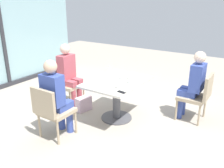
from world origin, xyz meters
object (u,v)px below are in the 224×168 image
object	(u,v)px
wine_glass_2	(118,81)
wine_glass_3	(110,77)
wine_glass_4	(110,68)
chair_front_right	(198,94)
handbag_0	(84,104)
person_far_left	(56,95)
dining_table_main	(117,91)
chair_far_left	(52,109)
cell_phone_on_table	(122,92)
wine_glass_0	(130,76)
wine_glass_1	(122,72)
chair_near_window	(66,81)
person_front_right	(193,82)
coffee_cup	(130,76)
person_near_window	(69,72)

from	to	relation	value
wine_glass_2	wine_glass_3	xyz separation A→B (m)	(0.09, 0.21, 0.00)
wine_glass_3	wine_glass_4	bearing A→B (deg)	34.56
chair_front_right	handbag_0	world-z (taller)	chair_front_right
person_far_left	dining_table_main	bearing A→B (deg)	-26.26
chair_far_left	chair_front_right	xyz separation A→B (m)	(1.82, -1.72, 0.00)
wine_glass_2	cell_phone_on_table	size ratio (longest dim) A/B	1.28
wine_glass_3	chair_front_right	bearing A→B (deg)	-52.21
wine_glass_0	wine_glass_1	world-z (taller)	same
chair_near_window	wine_glass_1	size ratio (longest dim) A/B	4.70
person_front_right	wine_glass_2	bearing A→B (deg)	138.93
wine_glass_3	handbag_0	size ratio (longest dim) A/B	0.62
wine_glass_4	coffee_cup	xyz separation A→B (m)	(0.00, -0.42, -0.09)
wine_glass_0	cell_phone_on_table	distance (m)	0.46
coffee_cup	cell_phone_on_table	distance (m)	0.68
chair_near_window	wine_glass_4	world-z (taller)	wine_glass_4
chair_far_left	cell_phone_on_table	bearing A→B (deg)	-50.90
chair_front_right	wine_glass_0	world-z (taller)	wine_glass_0
dining_table_main	wine_glass_4	size ratio (longest dim) A/B	6.34
dining_table_main	chair_far_left	distance (m)	1.20
dining_table_main	chair_front_right	size ratio (longest dim) A/B	1.35
chair_front_right	wine_glass_4	xyz separation A→B (m)	(-0.51, 1.53, 0.37)
wine_glass_2	handbag_0	distance (m)	1.20
dining_table_main	coffee_cup	distance (m)	0.35
person_near_window	wine_glass_2	world-z (taller)	person_near_window
dining_table_main	person_near_window	xyz separation A→B (m)	(-0.00, 1.12, 0.17)
wine_glass_0	cell_phone_on_table	xyz separation A→B (m)	(-0.43, -0.10, -0.13)
wine_glass_2	person_front_right	bearing A→B (deg)	-41.07
chair_front_right	wine_glass_1	distance (m)	1.40
wine_glass_4	wine_glass_0	bearing A→B (deg)	-110.52
person_near_window	handbag_0	xyz separation A→B (m)	(-0.08, -0.41, -0.56)
chair_near_window	wine_glass_4	xyz separation A→B (m)	(0.22, -0.94, 0.37)
person_far_left	wine_glass_3	size ratio (longest dim) A/B	6.81
chair_front_right	person_far_left	xyz separation A→B (m)	(-1.72, 1.72, 0.20)
chair_near_window	wine_glass_2	size ratio (longest dim) A/B	4.70
wine_glass_0	wine_glass_2	size ratio (longest dim) A/B	1.00
chair_near_window	person_far_left	bearing A→B (deg)	-142.82
wine_glass_1	coffee_cup	distance (m)	0.17
coffee_cup	cell_phone_on_table	xyz separation A→B (m)	(-0.64, -0.22, -0.04)
chair_front_right	coffee_cup	xyz separation A→B (m)	(-0.51, 1.11, 0.28)
chair_near_window	wine_glass_3	xyz separation A→B (m)	(-0.22, -1.24, 0.37)
dining_table_main	person_far_left	xyz separation A→B (m)	(-0.99, 0.49, 0.17)
coffee_cup	wine_glass_3	bearing A→B (deg)	164.84
dining_table_main	chair_front_right	distance (m)	1.43
wine_glass_1	coffee_cup	world-z (taller)	wine_glass_1
person_near_window	wine_glass_0	distance (m)	1.38
wine_glass_0	wine_glass_4	size ratio (longest dim) A/B	1.00
person_near_window	coffee_cup	xyz separation A→B (m)	(0.22, -1.25, 0.08)
cell_phone_on_table	handbag_0	world-z (taller)	cell_phone_on_table
person_front_right	wine_glass_1	size ratio (longest dim) A/B	6.81
wine_glass_0	chair_near_window	bearing A→B (deg)	90.62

